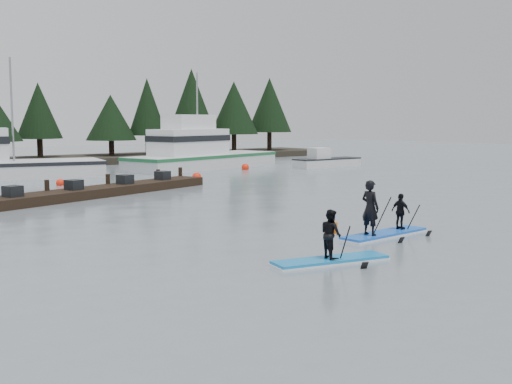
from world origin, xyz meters
TOP-DOWN VIEW (x-y plane):
  - ground at (0.00, 0.00)m, footprint 160.00×160.00m
  - fishing_boat_medium at (12.99, 30.07)m, footprint 15.02×7.75m
  - skiff at (22.26, 24.86)m, footprint 6.20×1.95m
  - floating_dock at (-1.21, 17.38)m, footprint 13.98×6.17m
  - buoy_d at (7.26, 21.67)m, footprint 0.63×0.63m
  - buoy_b at (-1.15, 23.75)m, footprint 0.50×0.50m
  - buoy_c at (15.07, 26.74)m, footprint 0.61×0.61m
  - paddleboard_solo at (-3.10, -1.35)m, footprint 3.47×1.54m
  - paddleboard_duo at (1.10, 0.46)m, footprint 3.75×1.31m

SIDE VIEW (x-z plane):
  - ground at x=0.00m, z-range 0.00..0.00m
  - buoy_d at x=7.26m, z-range -0.31..0.31m
  - buoy_b at x=-1.15m, z-range -0.25..0.25m
  - buoy_c at x=15.07m, z-range -0.30..0.30m
  - floating_dock at x=-1.21m, z-range 0.00..0.47m
  - skiff at x=22.26m, z-range 0.00..0.72m
  - paddleboard_solo at x=-3.10m, z-range -0.45..1.45m
  - fishing_boat_medium at x=12.99m, z-range -3.69..4.91m
  - paddleboard_duo at x=1.10m, z-range -0.56..1.85m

